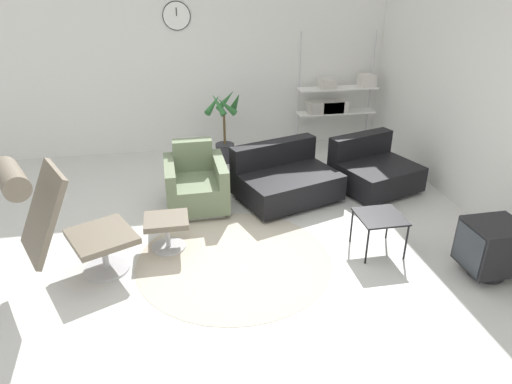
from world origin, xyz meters
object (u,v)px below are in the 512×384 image
(ottoman, at_px, (167,226))
(potted_plant, at_px, (225,131))
(couch_second, at_px, (373,171))
(shelf_unit, at_px, (335,99))
(armchair_red, at_px, (196,185))
(couch_low, at_px, (285,181))
(lounge_chair, at_px, (56,213))
(side_table, at_px, (380,219))
(crt_television, at_px, (491,248))

(ottoman, height_order, potted_plant, potted_plant)
(potted_plant, bearing_deg, couch_second, -36.38)
(shelf_unit, bearing_deg, ottoman, -135.71)
(armchair_red, relative_size, shelf_unit, 0.45)
(armchair_red, bearing_deg, shelf_unit, -144.59)
(ottoman, distance_m, couch_low, 1.76)
(lounge_chair, bearing_deg, potted_plant, 121.29)
(couch_second, height_order, side_table, couch_second)
(crt_television, height_order, shelf_unit, shelf_unit)
(armchair_red, distance_m, crt_television, 3.29)
(side_table, relative_size, crt_television, 0.82)
(armchair_red, bearing_deg, couch_low, 179.77)
(potted_plant, bearing_deg, shelf_unit, 10.19)
(couch_low, xyz_separation_m, crt_television, (1.51, -1.97, 0.05))
(ottoman, distance_m, potted_plant, 2.52)
(armchair_red, relative_size, potted_plant, 0.74)
(ottoman, height_order, couch_low, couch_low)
(crt_television, bearing_deg, ottoman, 70.04)
(ottoman, height_order, armchair_red, armchair_red)
(potted_plant, height_order, shelf_unit, shelf_unit)
(potted_plant, bearing_deg, crt_television, -58.20)
(ottoman, xyz_separation_m, couch_second, (2.72, 1.01, -0.01))
(couch_second, xyz_separation_m, side_table, (-0.58, -1.46, 0.13))
(lounge_chair, relative_size, shelf_unit, 0.68)
(lounge_chair, height_order, crt_television, lounge_chair)
(armchair_red, relative_size, couch_second, 0.70)
(ottoman, bearing_deg, lounge_chair, -154.61)
(armchair_red, distance_m, shelf_unit, 3.01)
(shelf_unit, bearing_deg, couch_low, -125.52)
(ottoman, height_order, side_table, side_table)
(crt_television, bearing_deg, shelf_unit, 3.27)
(couch_second, height_order, shelf_unit, shelf_unit)
(crt_television, relative_size, shelf_unit, 0.30)
(lounge_chair, distance_m, side_table, 3.09)
(side_table, bearing_deg, armchair_red, 142.69)
(couch_low, distance_m, potted_plant, 1.55)
(lounge_chair, relative_size, crt_television, 2.25)
(couch_low, height_order, potted_plant, potted_plant)
(potted_plant, bearing_deg, armchair_red, -110.69)
(couch_second, bearing_deg, ottoman, 2.03)
(couch_second, bearing_deg, crt_television, 79.65)
(potted_plant, distance_m, shelf_unit, 1.89)
(lounge_chair, relative_size, couch_low, 0.89)
(couch_low, bearing_deg, lounge_chair, 11.18)
(shelf_unit, bearing_deg, lounge_chair, -139.65)
(shelf_unit, bearing_deg, potted_plant, -169.81)
(crt_television, bearing_deg, lounge_chair, 80.42)
(couch_low, distance_m, shelf_unit, 2.22)
(potted_plant, bearing_deg, couch_low, -67.49)
(couch_second, xyz_separation_m, shelf_unit, (0.02, 1.67, 0.55))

